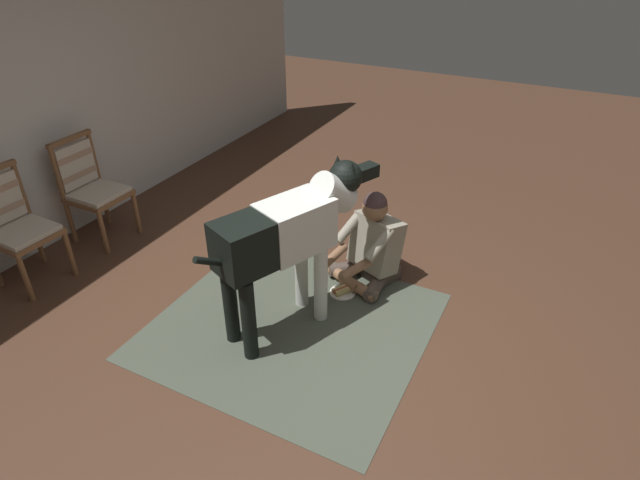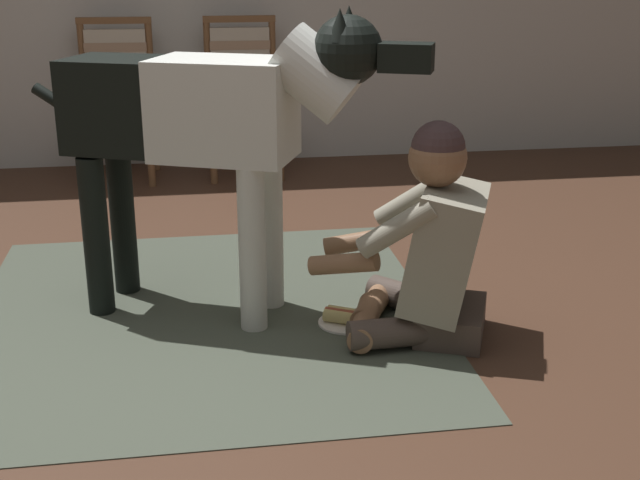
# 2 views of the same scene
# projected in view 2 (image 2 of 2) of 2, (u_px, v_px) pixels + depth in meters

# --- Properties ---
(ground_plane) EXTENTS (15.80, 15.80, 0.00)m
(ground_plane) POSITION_uv_depth(u_px,v_px,m) (172.00, 348.00, 3.12)
(ground_plane) COLOR #4A2E20
(area_rug) EXTENTS (1.82, 1.97, 0.01)m
(area_rug) POSITION_uv_depth(u_px,v_px,m) (205.00, 314.00, 3.39)
(area_rug) COLOR #464C3F
(area_rug) RESTS_ON ground
(dining_chair_left_of_pair) EXTENTS (0.48, 0.48, 0.98)m
(dining_chair_left_of_pair) POSITION_uv_depth(u_px,v_px,m) (117.00, 91.00, 5.30)
(dining_chair_left_of_pair) COLOR brown
(dining_chair_left_of_pair) RESTS_ON ground
(dining_chair_right_of_pair) EXTENTS (0.46, 0.47, 0.98)m
(dining_chair_right_of_pair) POSITION_uv_depth(u_px,v_px,m) (242.00, 88.00, 5.41)
(dining_chair_right_of_pair) COLOR brown
(dining_chair_right_of_pair) RESTS_ON ground
(person_sitting_on_floor) EXTENTS (0.72, 0.62, 0.81)m
(person_sitting_on_floor) POSITION_uv_depth(u_px,v_px,m) (430.00, 250.00, 3.13)
(person_sitting_on_floor) COLOR #4F4139
(person_sitting_on_floor) RESTS_ON ground
(large_dog) EXTENTS (1.46, 0.72, 1.20)m
(large_dog) POSITION_uv_depth(u_px,v_px,m) (210.00, 120.00, 3.17)
(large_dog) COLOR silver
(large_dog) RESTS_ON ground
(hot_dog_on_plate) EXTENTS (0.22, 0.22, 0.06)m
(hot_dog_on_plate) POSITION_uv_depth(u_px,v_px,m) (346.00, 318.00, 3.30)
(hot_dog_on_plate) COLOR white
(hot_dog_on_plate) RESTS_ON ground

